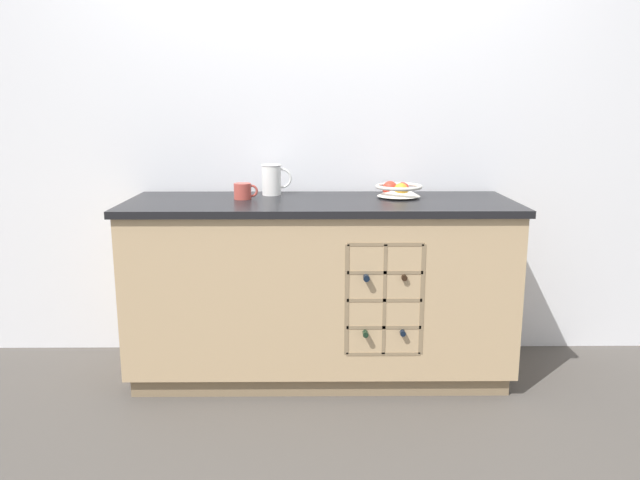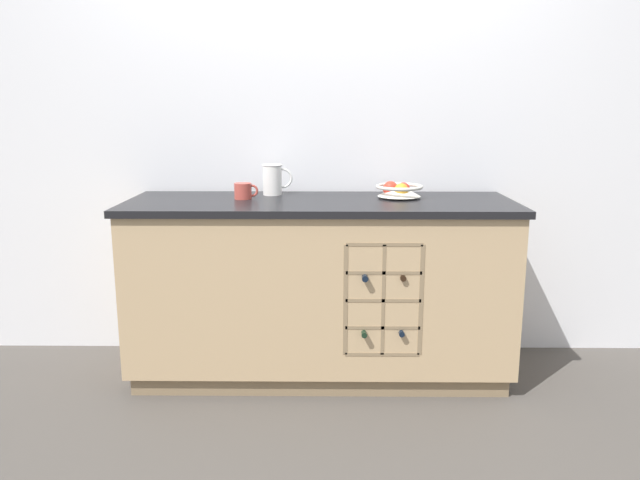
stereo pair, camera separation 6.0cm
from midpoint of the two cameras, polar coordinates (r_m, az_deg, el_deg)
The scene contains 6 objects.
ground_plane at distance 3.37m, azimuth 0.52°, elevation -11.97°, with size 14.00×14.00×0.00m, color #4C4742.
back_wall at distance 3.46m, azimuth 0.57°, elevation 10.46°, with size 4.40×0.06×2.55m, color white.
kitchen_island at distance 3.21m, azimuth 0.59°, elevation -4.38°, with size 1.93×0.68×0.92m.
fruit_bowl at distance 3.21m, azimuth 7.75°, elevation 4.58°, with size 0.24×0.24×0.09m.
white_pitcher at distance 3.30m, azimuth -3.79°, elevation 5.60°, with size 0.16×0.11×0.16m.
ceramic_mug at distance 3.18m, azimuth -6.46°, elevation 4.47°, with size 0.12×0.09×0.08m.
Camera 2 is at (0.03, -3.07, 1.38)m, focal length 35.00 mm.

